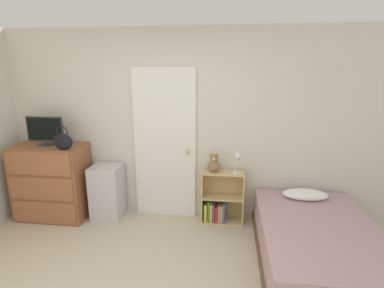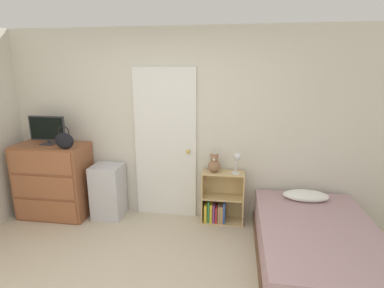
# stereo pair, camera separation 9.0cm
# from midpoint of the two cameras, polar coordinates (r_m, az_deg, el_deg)

# --- Properties ---
(wall_back) EXTENTS (10.00, 0.06, 2.55)m
(wall_back) POSITION_cam_midpoint_polar(r_m,az_deg,el_deg) (4.05, -2.92, 3.43)
(wall_back) COLOR beige
(wall_back) RESTS_ON ground_plane
(door_closed) EXTENTS (0.84, 0.09, 2.05)m
(door_closed) POSITION_cam_midpoint_polar(r_m,az_deg,el_deg) (4.08, -4.44, -0.10)
(door_closed) COLOR white
(door_closed) RESTS_ON ground_plane
(dresser) EXTENTS (0.95, 0.52, 1.03)m
(dresser) POSITION_cam_midpoint_polar(r_m,az_deg,el_deg) (4.60, -24.26, -6.34)
(dresser) COLOR brown
(dresser) RESTS_ON ground_plane
(tv) EXTENTS (0.51, 0.16, 0.39)m
(tv) POSITION_cam_midpoint_polar(r_m,az_deg,el_deg) (4.44, -25.34, 2.50)
(tv) COLOR #2D2D33
(tv) RESTS_ON dresser
(handbag) EXTENTS (0.25, 0.09, 0.30)m
(handbag) POSITION_cam_midpoint_polar(r_m,az_deg,el_deg) (4.11, -22.57, 0.63)
(handbag) COLOR black
(handbag) RESTS_ON dresser
(storage_bin) EXTENTS (0.40, 0.38, 0.75)m
(storage_bin) POSITION_cam_midpoint_polar(r_m,az_deg,el_deg) (4.36, -15.06, -8.66)
(storage_bin) COLOR silver
(storage_bin) RESTS_ON ground_plane
(bookshelf) EXTENTS (0.56, 0.24, 0.71)m
(bookshelf) POSITION_cam_midpoint_polar(r_m,az_deg,el_deg) (4.13, 5.95, -11.03)
(bookshelf) COLOR tan
(bookshelf) RESTS_ON ground_plane
(teddy_bear) EXTENTS (0.16, 0.16, 0.25)m
(teddy_bear) POSITION_cam_midpoint_polar(r_m,az_deg,el_deg) (3.93, 4.90, -3.84)
(teddy_bear) COLOR #8C6647
(teddy_bear) RESTS_ON bookshelf
(desk_lamp) EXTENTS (0.12, 0.12, 0.29)m
(desk_lamp) POSITION_cam_midpoint_polar(r_m,az_deg,el_deg) (3.86, 9.28, -2.80)
(desk_lamp) COLOR silver
(desk_lamp) RESTS_ON bookshelf
(bed) EXTENTS (1.22, 1.88, 0.57)m
(bed) POSITION_cam_midpoint_polar(r_m,az_deg,el_deg) (3.56, 23.43, -17.49)
(bed) COLOR brown
(bed) RESTS_ON ground_plane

